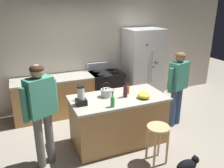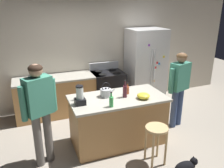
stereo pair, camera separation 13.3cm
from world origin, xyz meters
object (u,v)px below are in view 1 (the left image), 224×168
at_px(stove_range, 106,89).
at_px(person_by_sink_right, 178,82).
at_px(mixing_bowl, 144,95).
at_px(bottle_soda, 113,101).
at_px(bottle_wine, 125,91).
at_px(bottle_cooking_sauce, 128,90).
at_px(tea_kettle, 106,92).
at_px(blender_appliance, 81,97).
at_px(kitchen_island, 118,120).
at_px(refrigerator, 143,67).
at_px(person_by_island_left, 41,107).
at_px(cat, 188,165).
at_px(bottle_olive_oil, 79,94).
at_px(bar_stool, 158,134).

distance_m(stove_range, person_by_sink_right, 1.81).
height_order(person_by_sink_right, mixing_bowl, person_by_sink_right).
bearing_deg(bottle_soda, bottle_wine, 38.18).
height_order(bottle_cooking_sauce, tea_kettle, tea_kettle).
xyz_separation_m(blender_appliance, bottle_soda, (0.45, -0.26, -0.04)).
relative_size(kitchen_island, refrigerator, 0.90).
height_order(kitchen_island, bottle_soda, bottle_soda).
height_order(stove_range, person_by_island_left, person_by_island_left).
bearing_deg(person_by_island_left, kitchen_island, 5.94).
distance_m(person_by_island_left, mixing_bowl, 1.74).
distance_m(bottle_wine, mixing_bowl, 0.33).
height_order(cat, bottle_olive_oil, bottle_olive_oil).
bearing_deg(blender_appliance, bottle_wine, 1.71).
xyz_separation_m(blender_appliance, bottle_olive_oil, (0.03, 0.21, -0.04)).
distance_m(stove_range, cat, 2.74).
height_order(bottle_soda, mixing_bowl, bottle_soda).
xyz_separation_m(person_by_sink_right, bottle_cooking_sauce, (-1.16, -0.03, 0.03)).
relative_size(kitchen_island, bottle_cooking_sauce, 7.92).
relative_size(bar_stool, blender_appliance, 1.99).
bearing_deg(bar_stool, kitchen_island, 113.39).
height_order(cat, bottle_soda, bottle_soda).
distance_m(refrigerator, bottle_cooking_sauce, 1.81).
height_order(refrigerator, cat, refrigerator).
xyz_separation_m(stove_range, tea_kettle, (-0.54, -1.41, 0.52)).
xyz_separation_m(bottle_cooking_sauce, bottle_wine, (-0.11, -0.13, 0.04)).
distance_m(person_by_sink_right, bottle_olive_oil, 2.06).
xyz_separation_m(kitchen_island, bar_stool, (0.34, -0.78, 0.06)).
xyz_separation_m(person_by_sink_right, bottle_olive_oil, (-2.06, 0.03, 0.05)).
height_order(kitchen_island, bottle_cooking_sauce, bottle_cooking_sauce).
bearing_deg(bottle_soda, bottle_olive_oil, 131.60).
bearing_deg(bottle_soda, refrigerator, 48.52).
bearing_deg(stove_range, kitchen_island, -103.09).
relative_size(kitchen_island, bottle_wine, 5.41).
bearing_deg(person_by_sink_right, kitchen_island, -174.81).
bearing_deg(kitchen_island, bottle_soda, -127.77).
height_order(bottle_cooking_sauce, bottle_wine, bottle_wine).
relative_size(stove_range, tea_kettle, 3.94).
relative_size(kitchen_island, bottle_olive_oil, 6.19).
height_order(kitchen_island, person_by_sink_right, person_by_sink_right).
bearing_deg(person_by_island_left, stove_range, 44.46).
relative_size(bottle_olive_oil, mixing_bowl, 1.22).
bearing_deg(bottle_cooking_sauce, kitchen_island, -157.35).
xyz_separation_m(person_by_sink_right, cat, (-0.73, -1.31, -0.85)).
distance_m(bottle_cooking_sauce, tea_kettle, 0.41).
bearing_deg(stove_range, mixing_bowl, -88.73).
distance_m(refrigerator, mixing_bowl, 1.97).
xyz_separation_m(cat, mixing_bowl, (-0.26, 0.97, 0.85)).
distance_m(refrigerator, bottle_olive_oil, 2.44).
bearing_deg(mixing_bowl, stove_range, 91.27).
distance_m(bottle_cooking_sauce, bottle_soda, 0.63).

